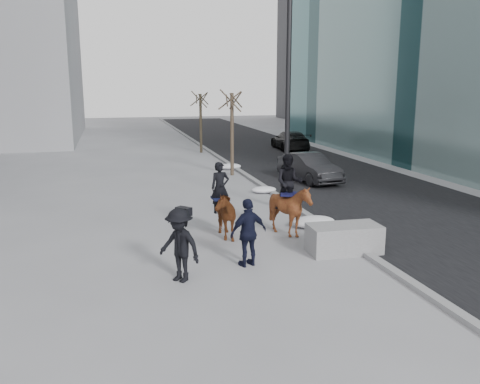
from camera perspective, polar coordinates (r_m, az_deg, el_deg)
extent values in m
plane|color=gray|center=(13.94, 1.24, -7.05)|extent=(120.00, 120.00, 0.00)
cube|color=black|center=(25.43, 10.39, 1.53)|extent=(8.00, 90.00, 0.01)
cube|color=gray|center=(24.04, 1.70, 1.26)|extent=(0.25, 90.00, 0.12)
cube|color=gray|center=(14.29, 11.59, -5.16)|extent=(2.00, 1.05, 0.78)
imported|color=black|center=(24.38, 7.79, 2.75)|extent=(2.02, 4.22, 1.33)
imported|color=black|center=(36.01, 5.64, 5.78)|extent=(2.12, 4.68, 1.33)
imported|color=#522010|center=(15.31, -2.11, -2.39)|extent=(0.87, 1.79, 1.49)
imported|color=black|center=(15.29, -2.25, 0.49)|extent=(0.58, 0.39, 1.55)
cube|color=#0E1334|center=(15.35, -2.24, -0.70)|extent=(0.50, 0.58, 0.06)
imported|color=#4B190F|center=(15.47, 5.63, -2.02)|extent=(1.74, 1.84, 1.63)
imported|color=black|center=(15.43, 5.51, 1.09)|extent=(1.00, 0.89, 1.70)
cube|color=black|center=(15.50, 5.48, -0.21)|extent=(0.64, 0.69, 0.06)
imported|color=black|center=(12.87, 0.95, -4.58)|extent=(1.11, 0.69, 1.75)
cylinder|color=#E6570D|center=(13.29, 0.12, -2.81)|extent=(0.04, 0.18, 0.07)
imported|color=black|center=(11.96, -6.81, -5.96)|extent=(1.25, 1.28, 1.75)
cube|color=black|center=(12.01, -6.35, -2.18)|extent=(0.41, 0.41, 0.20)
cylinder|color=black|center=(18.26, 5.43, 11.81)|extent=(0.18, 0.18, 9.00)
ellipsoid|color=silver|center=(27.64, -1.13, 2.88)|extent=(1.23, 0.78, 0.31)
ellipsoid|color=silver|center=(16.64, 8.28, -3.34)|extent=(1.43, 0.91, 0.36)
ellipsoid|color=silver|center=(21.67, 2.70, 0.26)|extent=(1.07, 0.68, 0.27)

